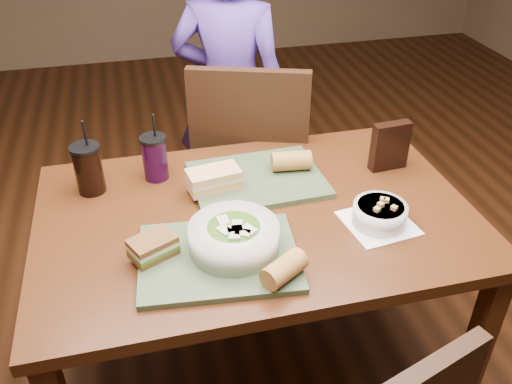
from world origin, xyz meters
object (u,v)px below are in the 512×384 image
sandwich_far (214,179)px  baguette_far (291,161)px  salad_bowl (234,236)px  diner (230,96)px  cup_cola (88,169)px  chair_far (243,166)px  tray_far (257,179)px  baguette_near (284,269)px  dining_table (256,235)px  cup_berry (155,157)px  chip_bag (390,146)px  soup_bowl (380,214)px  sandwich_near (153,247)px  tray_near (219,258)px

sandwich_far → baguette_far: (0.27, 0.05, -0.00)m
baguette_far → salad_bowl: bearing=-127.2°
diner → cup_cola: (-0.59, -0.70, 0.12)m
diner → cup_cola: diner is taller
chair_far → salad_bowl: (-0.19, -0.73, 0.24)m
diner → sandwich_far: 0.84m
tray_far → baguette_near: bearing=-95.9°
baguette_near → cup_cola: cup_cola is taller
baguette_far → dining_table: bearing=-132.3°
sandwich_far → cup_berry: (-0.17, 0.13, 0.03)m
tray_far → cup_cola: (-0.52, 0.07, 0.07)m
salad_bowl → baguette_far: bearing=52.8°
cup_berry → chip_bag: bearing=-9.2°
salad_bowl → sandwich_far: bearing=90.2°
tray_far → chip_bag: size_ratio=2.53×
tray_far → soup_bowl: bearing=-46.5°
tray_far → cup_cola: bearing=171.9°
chair_far → soup_bowl: 0.78m
salad_bowl → cup_cola: 0.55m
sandwich_near → cup_berry: size_ratio=0.60×
chair_far → sandwich_far: size_ratio=5.87×
baguette_near → baguette_far: baguette_far is taller
baguette_near → cup_berry: size_ratio=0.52×
baguette_near → cup_cola: size_ratio=0.48×
dining_table → baguette_near: bearing=-91.2°
chair_far → sandwich_near: 0.85m
tray_far → chip_bag: bearing=-2.4°
baguette_near → chip_bag: bearing=42.7°
salad_bowl → tray_far: bearing=66.3°
salad_bowl → chair_far: bearing=75.7°
tray_far → soup_bowl: size_ratio=1.98×
soup_bowl → chip_bag: bearing=60.7°
tray_near → soup_bowl: 0.48m
sandwich_near → chip_bag: bearing=19.8°
diner → baguette_far: diner is taller
tray_near → chair_far: bearing=72.9°
tray_near → cup_berry: 0.48m
sandwich_near → sandwich_far: size_ratio=0.81×
dining_table → diner: (0.11, 0.94, 0.05)m
tray_near → tray_far: 0.40m
diner → soup_bowl: size_ratio=6.70×
diner → tray_near: (-0.26, -1.13, 0.05)m
tray_far → soup_bowl: soup_bowl is taller
diner → sandwich_near: diner is taller
cup_cola → tray_near: bearing=-52.3°
baguette_near → tray_near: bearing=138.5°
sandwich_near → cup_cola: size_ratio=0.56×
tray_near → cup_berry: cup_berry is taller
dining_table → baguette_near: 0.35m
sandwich_far → baguette_far: size_ratio=1.35×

